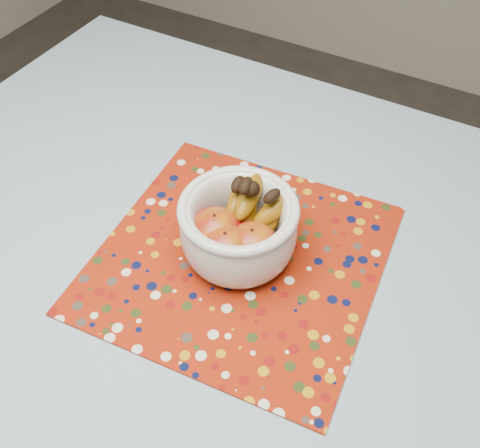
{
  "coord_description": "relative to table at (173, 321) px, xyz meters",
  "views": [
    {
      "loc": [
        0.35,
        -0.4,
        1.49
      ],
      "look_at": [
        0.06,
        0.13,
        0.83
      ],
      "focal_mm": 42.0,
      "sensor_mm": 36.0,
      "label": 1
    }
  ],
  "objects": [
    {
      "name": "table",
      "position": [
        0.0,
        0.0,
        0.0
      ],
      "size": [
        1.2,
        1.2,
        0.75
      ],
      "color": "olive",
      "rests_on": "ground"
    },
    {
      "name": "tablecloth",
      "position": [
        0.0,
        0.0,
        0.08
      ],
      "size": [
        1.32,
        1.32,
        0.01
      ],
      "primitive_type": "cube",
      "color": "#6288A4",
      "rests_on": "table"
    },
    {
      "name": "placemat",
      "position": [
        0.07,
        0.11,
        0.09
      ],
      "size": [
        0.48,
        0.48,
        0.0
      ],
      "primitive_type": "cube",
      "rotation": [
        0.0,
        0.0,
        0.08
      ],
      "color": "maroon",
      "rests_on": "tablecloth"
    },
    {
      "name": "fruit_bowl",
      "position": [
        0.06,
        0.12,
        0.16
      ],
      "size": [
        0.19,
        0.19,
        0.15
      ],
      "color": "silver",
      "rests_on": "placemat"
    }
  ]
}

